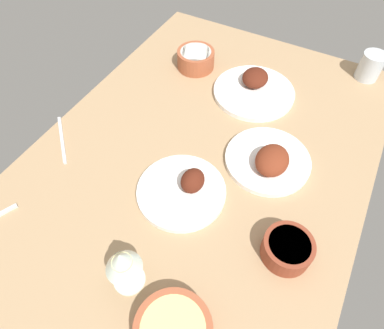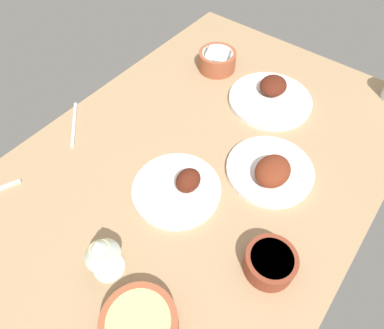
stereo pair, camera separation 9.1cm
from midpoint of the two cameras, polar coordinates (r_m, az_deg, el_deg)
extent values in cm
cube|color=tan|center=(94.15, -2.76, -1.65)|extent=(140.00, 90.00, 4.00)
cylinder|color=white|center=(87.63, -4.79, -4.76)|extent=(23.13, 23.13, 1.60)
ellipsoid|color=#511E11|center=(85.09, -2.95, -2.96)|extent=(7.06, 5.84, 5.80)
cylinder|color=white|center=(94.71, 10.00, 0.57)|extent=(23.60, 23.60, 1.60)
ellipsoid|color=maroon|center=(90.33, 10.63, 0.52)|extent=(10.74, 8.71, 5.87)
cylinder|color=white|center=(113.93, 8.13, 11.89)|extent=(26.42, 26.42, 1.60)
ellipsoid|color=#511E11|center=(114.51, 8.35, 14.18)|extent=(9.24, 8.35, 5.21)
cylinder|color=brown|center=(79.69, 12.60, -14.00)|extent=(11.43, 11.43, 5.52)
cylinder|color=brown|center=(77.66, 12.90, -13.33)|extent=(9.37, 9.37, 1.00)
cylinder|color=#DBCC7A|center=(71.99, -7.27, -26.15)|extent=(12.71, 12.71, 1.00)
cylinder|color=#A35133|center=(122.84, -1.58, 17.26)|extent=(12.89, 12.89, 6.33)
cylinder|color=white|center=(121.31, -1.61, 18.29)|extent=(10.57, 10.57, 1.00)
cylinder|color=silver|center=(80.22, -13.89, -18.61)|extent=(7.00, 7.00, 0.50)
cylinder|color=silver|center=(76.76, -14.45, -17.70)|extent=(1.00, 1.00, 7.00)
cone|color=silver|center=(70.61, -15.58, -15.82)|extent=(7.60, 7.60, 6.50)
cylinder|color=beige|center=(71.93, -15.32, -16.25)|extent=(4.18, 4.18, 2.80)
cylinder|color=silver|center=(129.68, 26.16, 14.59)|extent=(7.66, 7.66, 9.11)
cube|color=silver|center=(107.46, -23.40, 3.76)|extent=(13.36, 14.11, 0.80)
camera|label=1|loc=(0.05, -92.87, -3.77)|focal=31.55mm
camera|label=2|loc=(0.05, 87.13, 3.77)|focal=31.55mm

